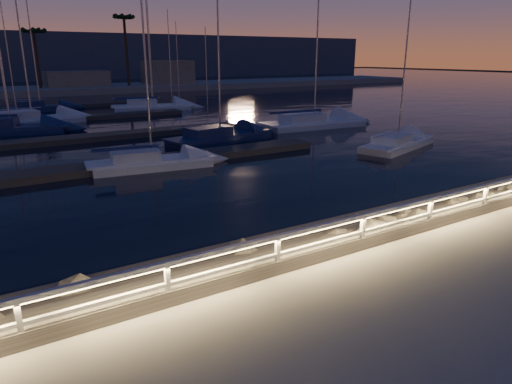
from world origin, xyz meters
TOP-DOWN VIEW (x-y plane):
  - ground at (0.00, 0.00)m, footprint 400.00×400.00m
  - harbor_water at (0.00, 31.22)m, footprint 400.00×440.00m
  - guard_rail at (-0.07, -0.00)m, footprint 44.11×0.12m
  - riprap at (2.05, 1.17)m, footprint 30.68×2.36m
  - floating_docks at (0.00, 32.50)m, footprint 22.00×36.00m
  - far_shore at (-0.12, 74.05)m, footprint 160.00×14.00m
  - palm_center at (2.00, 73.00)m, footprint 3.00×3.00m
  - palm_right at (16.00, 72.00)m, footprint 3.00×3.00m
  - sailboat_c at (6.74, 20.35)m, footprint 8.80×4.13m
  - sailboat_d at (15.95, 11.94)m, footprint 7.83×4.32m
  - sailboat_f at (-0.22, 15.22)m, footprint 7.18×3.02m
  - sailboat_g at (-5.84, 32.65)m, footprint 9.14×5.00m
  - sailboat_h at (16.87, 22.26)m, footprint 10.03×3.67m
  - sailboat_k at (-3.80, 36.95)m, footprint 9.71×4.27m
  - sailboat_l at (9.50, 42.63)m, footprint 9.49×5.02m
  - sailboat_n at (-1.59, 48.22)m, footprint 7.63×2.65m

SIDE VIEW (x-z plane):
  - harbor_water at x=0.00m, z-range -1.27..-0.67m
  - floating_docks at x=0.00m, z-range -0.60..-0.20m
  - sailboat_d at x=15.95m, z-range -6.59..6.17m
  - sailboat_f at x=-0.22m, z-range -6.12..5.74m
  - sailboat_n at x=-1.59m, z-range -6.57..6.23m
  - sailboat_c at x=6.74m, z-range -7.36..7.05m
  - sailboat_l at x=9.50m, z-range -7.89..7.58m
  - riprap at x=2.05m, z-range -0.78..0.48m
  - sailboat_g at x=-5.84m, z-range -7.62..7.33m
  - sailboat_h at x=16.87m, z-range -8.45..8.18m
  - sailboat_k at x=-3.80m, z-range -8.10..7.85m
  - ground at x=0.00m, z-range 0.00..0.00m
  - far_shore at x=-0.12m, z-range -2.31..2.89m
  - guard_rail at x=-0.07m, z-range 0.24..1.30m
  - palm_center at x=2.00m, z-range 3.93..13.63m
  - palm_right at x=16.00m, z-range 4.93..17.13m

